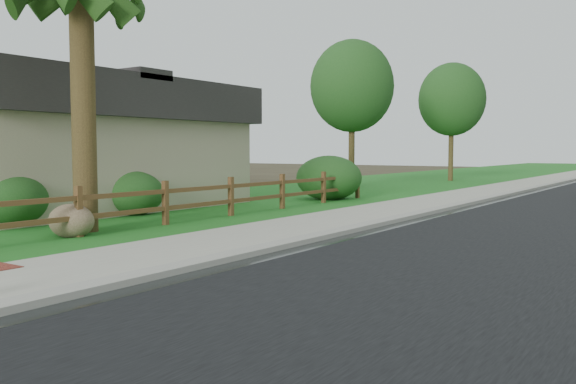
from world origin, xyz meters
The scene contains 13 objects.
ground centered at (0.00, 0.00, 0.00)m, with size 120.00×120.00×0.00m, color #362C1D.
curb centered at (0.40, 35.00, 0.06)m, with size 0.40×90.00×0.12m, color gray.
sidewalk centered at (-0.90, 35.00, 0.05)m, with size 2.20×90.00×0.10m, color gray.
grass_strip centered at (-2.80, 35.00, 0.03)m, with size 1.60×90.00×0.06m, color #195919.
lawn_near centered at (-8.00, 35.00, 0.02)m, with size 9.00×90.00×0.04m, color #195919.
ranch_fence centered at (-3.60, 6.40, 0.62)m, with size 0.12×16.92×1.10m.
house centered at (-11.00, 7.00, 2.08)m, with size 10.60×9.60×4.05m.
boulder centered at (-3.90, 2.83, 0.36)m, with size 1.08×0.81×0.72m, color brown.
shrub_b centered at (-6.50, 2.98, 0.66)m, with size 1.88×1.88×1.31m, color #1B4619.
shrub_c centered at (-6.16, 6.45, 0.62)m, with size 1.72×1.72×1.24m, color #1B4619.
shrub_d centered at (-4.34, 14.00, 0.81)m, with size 2.37×2.37×1.62m, color #1B4619.
tree_near_left centered at (-6.99, 20.59, 4.79)m, with size 3.93×3.93×6.97m.
tree_mid_left centered at (-5.23, 29.26, 4.67)m, with size 3.78×3.78×6.77m.
Camera 1 is at (6.82, -4.93, 1.83)m, focal length 38.00 mm.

